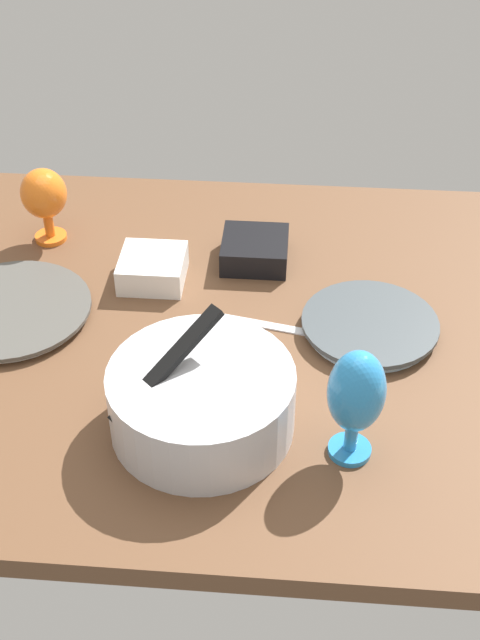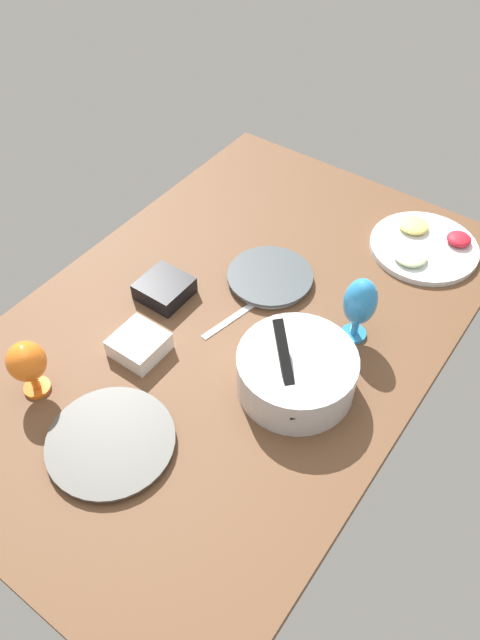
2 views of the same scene
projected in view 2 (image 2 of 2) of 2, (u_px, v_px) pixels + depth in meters
ground_plane at (231, 327)px, 163.62cm from camera, size 160.00×104.00×4.00cm
dinner_plate_left at (270, 277)px, 171.97cm from camera, size 24.47×24.47×2.40cm
dinner_plate_right at (111, 442)px, 136.56cm from camera, size 29.36×29.36×1.96cm
mixing_bowl at (296, 371)px, 143.76cm from camera, size 28.77×28.77×18.29cm
fruit_platter at (424, 246)px, 180.89cm from camera, size 32.18×32.18×4.58cm
hurricane_glass_blue at (360, 303)px, 150.24cm from camera, size 8.51×8.51×19.69cm
hurricane_glass_orange at (27, 363)px, 140.03cm from camera, size 9.21×9.21×15.96cm
square_bowl_black at (164, 288)px, 166.87cm from camera, size 12.95×12.95×5.14cm
square_bowl_white at (139, 344)px, 153.28cm from camera, size 12.29×12.29×5.34cm
fork_by_left_plate at (229, 320)px, 162.27cm from camera, size 17.99×5.40×0.60cm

